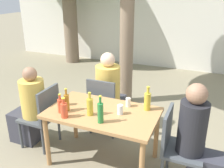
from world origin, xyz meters
The scene contains 18 objects.
ground_plane centered at (0.00, 0.00, 0.00)m, with size 30.00×30.00×0.00m, color gray.
cafe_building_wall centered at (0.00, 4.38, 1.40)m, with size 10.00×0.08×2.80m.
dining_table_front centered at (0.00, 0.00, 0.64)m, with size 1.34×0.80×0.73m.
patio_chair_0 centered at (-0.90, 0.00, 0.51)m, with size 0.44×0.44×0.90m.
patio_chair_1 centered at (0.90, 0.00, 0.51)m, with size 0.44×0.44×0.90m.
patio_chair_2 centered at (-0.27, 0.63, 0.51)m, with size 0.44×0.44×0.90m.
person_seated_0 centered at (-1.14, 0.00, 0.52)m, with size 0.57×0.33×1.17m.
person_seated_1 centered at (1.14, 0.00, 0.56)m, with size 0.55×0.30×1.25m.
person_seated_2 centered at (-0.27, 0.86, 0.57)m, with size 0.37×0.59×1.25m.
green_bottle_0 centered at (0.09, -0.24, 0.86)m, with size 0.07×0.07×0.33m.
oil_cruet_1 centered at (0.49, 0.26, 0.85)m, with size 0.08×0.08×0.31m.
soda_bottle_2 centered at (-0.46, -0.21, 0.82)m, with size 0.07×0.07×0.24m.
soda_bottle_3 centered at (-0.35, -0.30, 0.83)m, with size 0.08×0.08×0.25m.
oil_cruet_4 centered at (-0.10, -0.13, 0.84)m, with size 0.08×0.08×0.29m.
amber_bottle_5 centered at (-0.41, -0.14, 0.84)m, with size 0.06×0.06×0.29m.
drinking_glass_0 centered at (-0.50, -0.01, 0.79)m, with size 0.07×0.07×0.12m.
drinking_glass_1 centered at (0.22, 0.02, 0.79)m, with size 0.07×0.07×0.12m.
drinking_glass_2 centered at (0.24, 0.25, 0.79)m, with size 0.06×0.06×0.11m.
Camera 1 is at (1.15, -2.44, 2.16)m, focal length 40.00 mm.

